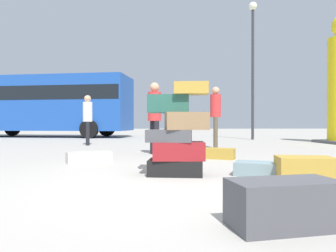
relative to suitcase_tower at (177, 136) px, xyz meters
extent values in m
plane|color=#ADA89E|center=(-0.15, -0.51, -0.53)|extent=(80.00, 80.00, 0.00)
cube|color=black|center=(-0.02, 0.00, -0.43)|extent=(0.77, 0.55, 0.21)
cube|color=maroon|center=(0.02, -0.03, -0.20)|extent=(0.71, 0.47, 0.24)
cube|color=#4C4C51|center=(-0.11, -0.04, 0.00)|extent=(0.65, 0.46, 0.16)
cube|color=olive|center=(0.12, -0.07, 0.20)|extent=(0.57, 0.37, 0.23)
cube|color=#26594C|center=(-0.11, 0.14, 0.44)|extent=(0.60, 0.42, 0.25)
cube|color=#B28C33|center=(0.19, 0.00, 0.64)|extent=(0.49, 0.34, 0.16)
cube|color=#4C4C51|center=(0.54, -2.11, -0.38)|extent=(0.78, 0.47, 0.32)
cube|color=#B28C33|center=(1.53, -0.48, -0.39)|extent=(0.72, 0.55, 0.29)
cube|color=#B28C33|center=(0.92, 1.87, -0.43)|extent=(0.81, 0.57, 0.21)
cube|color=gray|center=(1.06, -0.07, -0.45)|extent=(0.66, 0.59, 0.18)
cube|color=beige|center=(-1.47, 1.41, -0.44)|extent=(0.83, 0.58, 0.20)
cylinder|color=black|center=(-0.33, 2.90, -0.15)|extent=(0.12, 0.12, 0.76)
cylinder|color=black|center=(-0.24, 2.69, -0.15)|extent=(0.12, 0.12, 0.76)
cylinder|color=red|center=(-0.28, 2.79, 0.55)|extent=(0.30, 0.30, 0.65)
sphere|color=tan|center=(-0.28, 2.79, 0.99)|extent=(0.22, 0.22, 0.22)
cylinder|color=brown|center=(1.46, 4.42, -0.09)|extent=(0.12, 0.12, 0.89)
cylinder|color=brown|center=(1.42, 4.21, -0.09)|extent=(0.12, 0.12, 0.89)
cylinder|color=red|center=(1.44, 4.32, 0.67)|extent=(0.30, 0.30, 0.63)
sphere|color=tan|center=(1.44, 4.32, 1.09)|extent=(0.22, 0.22, 0.22)
cylinder|color=black|center=(-2.46, 5.97, -0.15)|extent=(0.12, 0.12, 0.77)
cylinder|color=black|center=(-2.41, 5.75, -0.15)|extent=(0.12, 0.12, 0.77)
cylinder|color=white|center=(-2.43, 5.86, 0.55)|extent=(0.30, 0.30, 0.64)
sphere|color=tan|center=(-2.43, 5.86, 0.98)|extent=(0.22, 0.22, 0.22)
cube|color=#1E4CA5|center=(-5.96, 12.36, 1.22)|extent=(9.20, 4.14, 2.80)
cube|color=black|center=(-5.96, 12.36, 1.71)|extent=(9.03, 4.13, 0.70)
cylinder|color=black|center=(-2.88, 13.04, -0.08)|extent=(0.93, 0.42, 0.90)
cylinder|color=black|center=(-3.36, 10.58, -0.08)|extent=(0.93, 0.42, 0.90)
cylinder|color=black|center=(-8.55, 14.14, -0.08)|extent=(0.93, 0.42, 0.90)
cylinder|color=#333338|center=(4.12, 9.08, 2.36)|extent=(0.12, 0.12, 5.79)
sphere|color=#F2F2CC|center=(4.12, 9.08, 5.37)|extent=(0.36, 0.36, 0.36)
camera|label=1|loc=(-0.34, -4.07, 0.16)|focal=32.28mm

